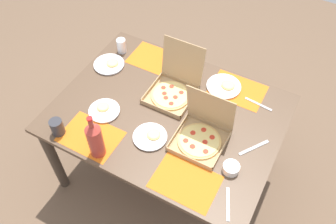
{
  "coord_description": "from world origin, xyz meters",
  "views": [
    {
      "loc": [
        0.69,
        -1.27,
        2.51
      ],
      "look_at": [
        0.0,
        0.0,
        0.75
      ],
      "focal_mm": 38.1,
      "sensor_mm": 36.0,
      "label": 1
    }
  ],
  "objects_px": {
    "plate_far_right": "(224,86)",
    "cup_red": "(182,61)",
    "pizza_box_corner_right": "(173,88)",
    "plate_near_left": "(150,137)",
    "pizza_box_corner_left": "(202,134)",
    "cup_spare": "(57,127)",
    "plate_far_left": "(109,64)",
    "condiment_bowl": "(231,168)",
    "soda_bottle": "(95,139)",
    "cup_clear_right": "(121,46)",
    "plate_middle": "(104,110)"
  },
  "relations": [
    {
      "from": "plate_near_left",
      "to": "cup_red",
      "type": "height_order",
      "value": "cup_red"
    },
    {
      "from": "plate_middle",
      "to": "cup_clear_right",
      "type": "distance_m",
      "value": 0.58
    },
    {
      "from": "plate_far_left",
      "to": "cup_clear_right",
      "type": "xyz_separation_m",
      "value": [
        -0.0,
        0.17,
        0.05
      ]
    },
    {
      "from": "plate_far_right",
      "to": "soda_bottle",
      "type": "distance_m",
      "value": 0.95
    },
    {
      "from": "pizza_box_corner_left",
      "to": "condiment_bowl",
      "type": "height_order",
      "value": "pizza_box_corner_left"
    },
    {
      "from": "pizza_box_corner_left",
      "to": "plate_far_left",
      "type": "xyz_separation_m",
      "value": [
        -0.85,
        0.27,
        -0.04
      ]
    },
    {
      "from": "plate_far_left",
      "to": "soda_bottle",
      "type": "xyz_separation_m",
      "value": [
        0.36,
        -0.64,
        0.12
      ]
    },
    {
      "from": "cup_red",
      "to": "pizza_box_corner_left",
      "type": "bearing_deg",
      "value": -52.6
    },
    {
      "from": "plate_far_right",
      "to": "cup_spare",
      "type": "height_order",
      "value": "cup_spare"
    },
    {
      "from": "cup_clear_right",
      "to": "condiment_bowl",
      "type": "relative_size",
      "value": 1.14
    },
    {
      "from": "pizza_box_corner_left",
      "to": "plate_near_left",
      "type": "relative_size",
      "value": 1.58
    },
    {
      "from": "pizza_box_corner_left",
      "to": "plate_far_right",
      "type": "bearing_deg",
      "value": 95.4
    },
    {
      "from": "plate_near_left",
      "to": "cup_clear_right",
      "type": "relative_size",
      "value": 1.91
    },
    {
      "from": "plate_far_right",
      "to": "cup_red",
      "type": "distance_m",
      "value": 0.35
    },
    {
      "from": "pizza_box_corner_right",
      "to": "plate_far_left",
      "type": "bearing_deg",
      "value": 177.9
    },
    {
      "from": "pizza_box_corner_right",
      "to": "cup_red",
      "type": "xyz_separation_m",
      "value": [
        -0.07,
        0.26,
        -0.0
      ]
    },
    {
      "from": "plate_far_right",
      "to": "plate_near_left",
      "type": "bearing_deg",
      "value": -111.13
    },
    {
      "from": "condiment_bowl",
      "to": "plate_far_right",
      "type": "bearing_deg",
      "value": 115.91
    },
    {
      "from": "plate_near_left",
      "to": "soda_bottle",
      "type": "distance_m",
      "value": 0.34
    },
    {
      "from": "pizza_box_corner_right",
      "to": "cup_clear_right",
      "type": "height_order",
      "value": "pizza_box_corner_right"
    },
    {
      "from": "pizza_box_corner_right",
      "to": "cup_clear_right",
      "type": "bearing_deg",
      "value": 160.4
    },
    {
      "from": "cup_red",
      "to": "soda_bottle",
      "type": "bearing_deg",
      "value": -96.44
    },
    {
      "from": "plate_far_right",
      "to": "cup_red",
      "type": "bearing_deg",
      "value": 171.81
    },
    {
      "from": "pizza_box_corner_right",
      "to": "plate_middle",
      "type": "bearing_deg",
      "value": -131.72
    },
    {
      "from": "cup_clear_right",
      "to": "cup_spare",
      "type": "distance_m",
      "value": 0.81
    },
    {
      "from": "plate_middle",
      "to": "cup_spare",
      "type": "distance_m",
      "value": 0.31
    },
    {
      "from": "pizza_box_corner_left",
      "to": "pizza_box_corner_right",
      "type": "xyz_separation_m",
      "value": [
        -0.32,
        0.25,
        -0.0
      ]
    },
    {
      "from": "plate_far_right",
      "to": "condiment_bowl",
      "type": "distance_m",
      "value": 0.65
    },
    {
      "from": "cup_clear_right",
      "to": "cup_spare",
      "type": "height_order",
      "value": "cup_clear_right"
    },
    {
      "from": "pizza_box_corner_right",
      "to": "cup_spare",
      "type": "relative_size",
      "value": 3.13
    },
    {
      "from": "plate_near_left",
      "to": "plate_middle",
      "type": "distance_m",
      "value": 0.37
    },
    {
      "from": "cup_clear_right",
      "to": "cup_spare",
      "type": "relative_size",
      "value": 1.01
    },
    {
      "from": "condiment_bowl",
      "to": "cup_red",
      "type": "bearing_deg",
      "value": 134.94
    },
    {
      "from": "pizza_box_corner_right",
      "to": "plate_far_right",
      "type": "xyz_separation_m",
      "value": [
        0.28,
        0.21,
        -0.04
      ]
    },
    {
      "from": "plate_far_left",
      "to": "cup_red",
      "type": "distance_m",
      "value": 0.52
    },
    {
      "from": "pizza_box_corner_left",
      "to": "cup_red",
      "type": "xyz_separation_m",
      "value": [
        -0.39,
        0.51,
        -0.0
      ]
    },
    {
      "from": "cup_red",
      "to": "condiment_bowl",
      "type": "distance_m",
      "value": 0.89
    },
    {
      "from": "cup_spare",
      "to": "cup_clear_right",
      "type": "bearing_deg",
      "value": 94.75
    },
    {
      "from": "pizza_box_corner_left",
      "to": "plate_far_left",
      "type": "bearing_deg",
      "value": 162.38
    },
    {
      "from": "pizza_box_corner_left",
      "to": "condiment_bowl",
      "type": "xyz_separation_m",
      "value": [
        0.24,
        -0.12,
        -0.03
      ]
    },
    {
      "from": "plate_near_left",
      "to": "plate_far_right",
      "type": "relative_size",
      "value": 0.89
    },
    {
      "from": "plate_middle",
      "to": "plate_far_right",
      "type": "relative_size",
      "value": 0.86
    },
    {
      "from": "pizza_box_corner_right",
      "to": "plate_far_right",
      "type": "height_order",
      "value": "pizza_box_corner_right"
    },
    {
      "from": "cup_clear_right",
      "to": "cup_spare",
      "type": "bearing_deg",
      "value": -85.25
    },
    {
      "from": "plate_middle",
      "to": "condiment_bowl",
      "type": "height_order",
      "value": "condiment_bowl"
    },
    {
      "from": "cup_spare",
      "to": "soda_bottle",
      "type": "bearing_deg",
      "value": -0.53
    },
    {
      "from": "condiment_bowl",
      "to": "soda_bottle",
      "type": "bearing_deg",
      "value": -160.8
    },
    {
      "from": "pizza_box_corner_left",
      "to": "cup_spare",
      "type": "distance_m",
      "value": 0.87
    },
    {
      "from": "plate_near_left",
      "to": "soda_bottle",
      "type": "xyz_separation_m",
      "value": [
        -0.22,
        -0.23,
        0.12
      ]
    },
    {
      "from": "plate_middle",
      "to": "cup_red",
      "type": "distance_m",
      "value": 0.66
    }
  ]
}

